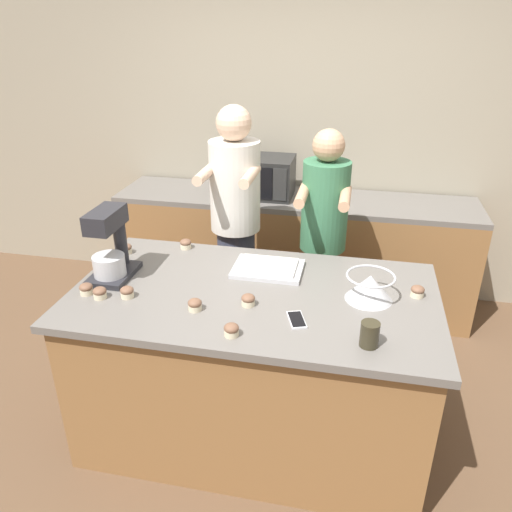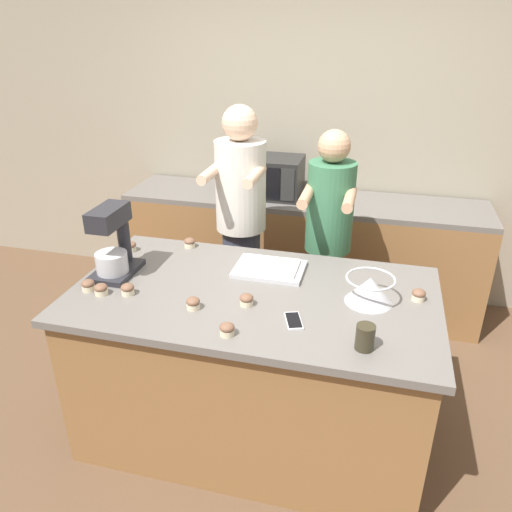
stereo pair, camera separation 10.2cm
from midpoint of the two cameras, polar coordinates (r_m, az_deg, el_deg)
ground_plane at (r=3.12m, az=0.74°, el=-18.92°), size 16.00×16.00×0.00m
back_wall at (r=4.14m, az=7.18°, el=13.78°), size 10.00×0.06×2.70m
island_counter at (r=2.81m, az=0.79°, el=-12.22°), size 1.86×1.04×0.92m
back_counter at (r=4.09m, az=5.83°, el=0.52°), size 2.80×0.60×0.92m
person_left at (r=3.33m, az=-0.85°, el=3.12°), size 0.34×0.50×1.72m
person_right at (r=3.26m, az=9.05°, el=1.12°), size 0.31×0.49×1.60m
stand_mixer at (r=2.76m, az=-15.00°, el=1.17°), size 0.20×0.30×0.39m
mixing_bowl at (r=2.51m, az=13.99°, el=-3.68°), size 0.24×0.24×0.13m
baking_tray at (r=2.76m, az=2.60°, el=-1.41°), size 0.38×0.28×0.04m
microwave_oven at (r=3.92m, az=2.23°, el=9.06°), size 0.51×0.36×0.30m
cell_phone at (r=2.33m, az=5.58°, el=-7.41°), size 0.11×0.16×0.01m
drinking_glass at (r=2.18m, az=13.69°, el=-9.02°), size 0.08×0.08×0.11m
cupcake_0 at (r=2.42m, az=-6.00°, el=-5.40°), size 0.07×0.07×0.06m
cupcake_1 at (r=2.62m, az=19.16°, el=-4.23°), size 0.07×0.07×0.06m
cupcake_2 at (r=2.43m, az=0.13°, el=-5.04°), size 0.07×0.07×0.06m
cupcake_3 at (r=3.07m, az=-13.22°, el=1.09°), size 0.07×0.07×0.06m
cupcake_4 at (r=2.63m, az=-16.25°, el=-3.69°), size 0.07×0.07×0.06m
cupcake_5 at (r=2.59m, az=-13.38°, el=-3.72°), size 0.07×0.07×0.06m
cupcake_6 at (r=2.69m, az=-17.62°, el=-3.20°), size 0.07×0.07×0.06m
cupcake_7 at (r=3.06m, az=-6.65°, el=1.52°), size 0.07×0.07×0.06m
cupcake_8 at (r=2.22m, az=-2.00°, el=-8.37°), size 0.07×0.07×0.06m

